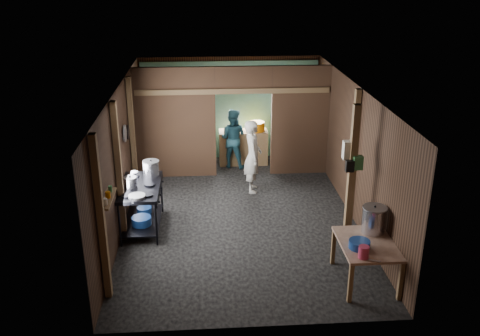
{
  "coord_description": "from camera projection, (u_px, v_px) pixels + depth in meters",
  "views": [
    {
      "loc": [
        -0.65,
        -9.51,
        4.76
      ],
      "look_at": [
        0.0,
        -0.2,
        1.1
      ],
      "focal_mm": 39.32,
      "sensor_mm": 36.0,
      "label": 1
    }
  ],
  "objects": [
    {
      "name": "stove_pot_med",
      "position": [
        130.0,
        183.0,
        9.69
      ],
      "size": [
        0.28,
        0.28,
        0.22
      ],
      "primitive_type": null,
      "rotation": [
        0.0,
        0.0,
        -0.16
      ],
      "color": "silver",
      "rests_on": "gas_range"
    },
    {
      "name": "pink_bucket",
      "position": [
        364.0,
        252.0,
        7.73
      ],
      "size": [
        0.16,
        0.16,
        0.19
      ],
      "primitive_type": "cylinder",
      "rotation": [
        0.0,
        0.0,
        0.02
      ],
      "color": "#C23559",
      "rests_on": "prep_table"
    },
    {
      "name": "partition_left",
      "position": [
        175.0,
        123.0,
        12.09
      ],
      "size": [
        1.85,
        0.1,
        2.6
      ],
      "primitive_type": "cube",
      "color": "#51341E",
      "rests_on": "floor"
    },
    {
      "name": "wall_clock",
      "position": [
        240.0,
        85.0,
        13.09
      ],
      "size": [
        0.2,
        0.03,
        0.2
      ],
      "primitive_type": "cylinder",
      "rotation": [
        1.57,
        0.0,
        0.0
      ],
      "color": "silver",
      "rests_on": "wall_back"
    },
    {
      "name": "wall_front",
      "position": [
        258.0,
        245.0,
        6.89
      ],
      "size": [
        4.5,
        0.0,
        2.6
      ],
      "primitive_type": "cube",
      "color": "#452C1D",
      "rests_on": "ground"
    },
    {
      "name": "bag_green",
      "position": [
        358.0,
        163.0,
        8.89
      ],
      "size": [
        0.16,
        0.12,
        0.24
      ],
      "primitive_type": "cube",
      "color": "#34763E",
      "rests_on": "post_free"
    },
    {
      "name": "red_cup",
      "position": [
        232.0,
        128.0,
        13.01
      ],
      "size": [
        0.13,
        0.13,
        0.16
      ],
      "primitive_type": "cylinder",
      "color": "red",
      "rests_on": "back_counter"
    },
    {
      "name": "post_free",
      "position": [
        351.0,
        178.0,
        9.05
      ],
      "size": [
        0.12,
        0.12,
        2.6
      ],
      "primitive_type": "cube",
      "color": "brown",
      "rests_on": "floor"
    },
    {
      "name": "back_counter",
      "position": [
        243.0,
        147.0,
        13.21
      ],
      "size": [
        1.2,
        0.5,
        0.85
      ],
      "primitive_type": "cube",
      "color": "brown",
      "rests_on": "floor"
    },
    {
      "name": "yellow_tub",
      "position": [
        257.0,
        126.0,
        13.04
      ],
      "size": [
        0.4,
        0.4,
        0.22
      ],
      "primitive_type": "cylinder",
      "color": "#C96A05",
      "rests_on": "back_counter"
    },
    {
      "name": "worker_back",
      "position": [
        233.0,
        138.0,
        12.89
      ],
      "size": [
        0.86,
        0.76,
        1.47
      ],
      "primitive_type": "imported",
      "rotation": [
        0.0,
        0.0,
        2.81
      ],
      "color": "#255666",
      "rests_on": "floor"
    },
    {
      "name": "cross_beam",
      "position": [
        233.0,
        91.0,
        11.86
      ],
      "size": [
        4.4,
        0.12,
        0.12
      ],
      "primitive_type": "cube",
      "color": "brown",
      "rests_on": "wall_left"
    },
    {
      "name": "ceiling",
      "position": [
        239.0,
        88.0,
        9.66
      ],
      "size": [
        4.5,
        7.0,
        0.0
      ],
      "primitive_type": "cube",
      "color": "#494949",
      "rests_on": "ground"
    },
    {
      "name": "stock_pot",
      "position": [
        374.0,
        220.0,
        8.44
      ],
      "size": [
        0.5,
        0.5,
        0.46
      ],
      "primitive_type": null,
      "rotation": [
        0.0,
        0.0,
        0.33
      ],
      "color": "silver",
      "rests_on": "prep_table"
    },
    {
      "name": "frying_pan",
      "position": [
        137.0,
        196.0,
        9.27
      ],
      "size": [
        0.41,
        0.58,
        0.07
      ],
      "primitive_type": null,
      "rotation": [
        0.0,
        0.0,
        0.21
      ],
      "color": "gray",
      "rests_on": "gas_range"
    },
    {
      "name": "cook",
      "position": [
        253.0,
        156.0,
        11.46
      ],
      "size": [
        0.41,
        0.6,
        1.62
      ],
      "primitive_type": "imported",
      "rotation": [
        0.0,
        0.0,
        1.54
      ],
      "color": "beige",
      "rests_on": "floor"
    },
    {
      "name": "jar_yellow",
      "position": [
        108.0,
        195.0,
        7.99
      ],
      "size": [
        0.08,
        0.08,
        0.1
      ],
      "primitive_type": "cylinder",
      "color": "#C96A05",
      "rests_on": "wall_shelf"
    },
    {
      "name": "wash_basin",
      "position": [
        359.0,
        244.0,
        8.01
      ],
      "size": [
        0.37,
        0.37,
        0.12
      ],
      "primitive_type": "cylinder",
      "rotation": [
        0.0,
        0.0,
        0.13
      ],
      "color": "navy",
      "rests_on": "prep_table"
    },
    {
      "name": "partition_header",
      "position": [
        244.0,
        79.0,
        11.83
      ],
      "size": [
        1.3,
        0.1,
        0.6
      ],
      "primitive_type": "cube",
      "color": "#51341E",
      "rests_on": "wall_back"
    },
    {
      "name": "floor",
      "position": [
        239.0,
        215.0,
        10.61
      ],
      "size": [
        4.5,
        7.0,
        0.0
      ],
      "primitive_type": "cube",
      "color": "black",
      "rests_on": "ground"
    },
    {
      "name": "post_right",
      "position": [
        353.0,
        155.0,
        10.09
      ],
      "size": [
        0.1,
        0.12,
        2.6
      ],
      "primitive_type": "cube",
      "color": "brown",
      "rests_on": "floor"
    },
    {
      "name": "blue_tub_back",
      "position": [
        144.0,
        210.0,
        10.3
      ],
      "size": [
        0.29,
        0.29,
        0.12
      ],
      "primitive_type": "cylinder",
      "color": "navy",
      "rests_on": "gas_range"
    },
    {
      "name": "knife",
      "position": [
        371.0,
        260.0,
        7.69
      ],
      "size": [
        0.29,
        0.15,
        0.01
      ],
      "primitive_type": "cube",
      "rotation": [
        0.0,
        0.0,
        -0.4
      ],
      "color": "silver",
      "rests_on": "prep_table"
    },
    {
      "name": "jar_white",
      "position": [
        105.0,
        202.0,
        7.75
      ],
      "size": [
        0.07,
        0.07,
        0.1
      ],
      "primitive_type": "cylinder",
      "color": "silver",
      "rests_on": "wall_shelf"
    },
    {
      "name": "turquoise_panel",
      "position": [
        230.0,
        110.0,
        13.35
      ],
      "size": [
        4.4,
        0.06,
        2.5
      ],
      "primitive_type": "cube",
      "color": "#58A195",
      "rests_on": "wall_back"
    },
    {
      "name": "partition_right",
      "position": [
        300.0,
        121.0,
        12.28
      ],
      "size": [
        1.35,
        0.1,
        2.6
      ],
      "primitive_type": "cube",
      "color": "#51341E",
      "rests_on": "floor"
    },
    {
      "name": "pan_lid_big",
      "position": [
        125.0,
        133.0,
        10.24
      ],
      "size": [
        0.03,
        0.34,
        0.34
      ],
      "primitive_type": "cylinder",
      "rotation": [
        0.0,
        1.57,
        0.0
      ],
      "color": "gray",
      "rests_on": "wall_left"
    },
    {
      "name": "jar_green",
      "position": [
        110.0,
        189.0,
        8.19
      ],
      "size": [
        0.06,
        0.06,
        0.1
      ],
      "primitive_type": "cylinder",
      "color": "#34763E",
      "rests_on": "wall_shelf"
    },
    {
      "name": "bag_white",
      "position": [
        349.0,
        150.0,
        8.94
      ],
      "size": [
        0.22,
        0.15,
        0.32
      ],
      "primitive_type": "cube",
      "color": "silver",
      "rests_on": "post_free"
    },
    {
      "name": "stove_pot_large",
      "position": [
        151.0,
        169.0,
        10.18
      ],
      "size": [
        0.39,
        0.39,
        0.33
      ],
      "primitive_type": null,
      "rotation": [
        0.0,
        0.0,
        0.27
      ],
      "color": "silver",
      "rests_on": "gas_range"
    },
    {
      "name": "post_left_a",
      "position": [
        101.0,
        219.0,
        7.58
      ],
      "size": [
        0.1,
        0.12,
        2.6
      ],
      "primitive_type": "cube",
      "color": "brown",
      "rests_on": "floor"
    },
    {
      "name": "blue_tub_front",
      "position": [
        142.0,
        221.0,
        9.83
      ],
      "size": [
        0.37,
        0.37,
        0.15
      ],
      "primitive_type": "cylinder",
      "color": "navy",
      "rests_on": "gas_range"
    },
    {
      "name": "stove_saucepan",
      "position": [
        134.0,
        174.0,
        10.16
      ],
      "size": [
        0.17,
        0.17,
        0.11
      ],
      "primitive_type": "cylinder",
      "rotation": [
        0.0,
        0.0,
        -0.02
      ],
      "color": "silver",
      "rests_on": "gas_range"
    },
    {
      "name": "post_left_b",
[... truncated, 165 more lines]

